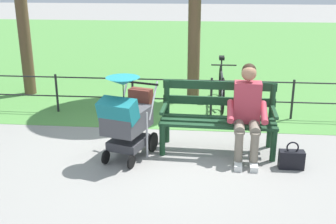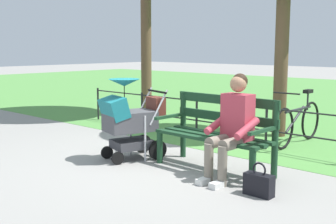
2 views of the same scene
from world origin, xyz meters
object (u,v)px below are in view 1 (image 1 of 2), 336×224
(stroller, at_px, (127,117))
(handbag, at_px, (291,159))
(person_on_bench, at_px, (247,110))
(bicycle, at_px, (221,87))
(park_bench, at_px, (218,114))

(stroller, relative_size, handbag, 3.11)
(person_on_bench, xyz_separation_m, bicycle, (0.27, -2.32, -0.31))
(handbag, bearing_deg, person_on_bench, -28.96)
(park_bench, height_order, stroller, stroller)
(bicycle, bearing_deg, handbag, 107.61)
(park_bench, relative_size, bicycle, 0.97)
(stroller, distance_m, handbag, 2.22)
(handbag, bearing_deg, bicycle, -72.39)
(person_on_bench, height_order, handbag, person_on_bench)
(park_bench, bearing_deg, bicycle, -93.01)
(park_bench, bearing_deg, person_on_bench, 149.29)
(person_on_bench, bearing_deg, stroller, 7.32)
(stroller, height_order, handbag, stroller)
(person_on_bench, distance_m, bicycle, 2.35)
(park_bench, xyz_separation_m, person_on_bench, (-0.38, 0.22, 0.15))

